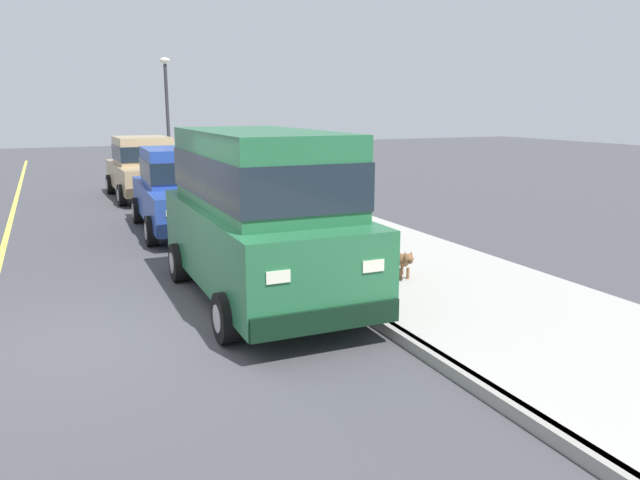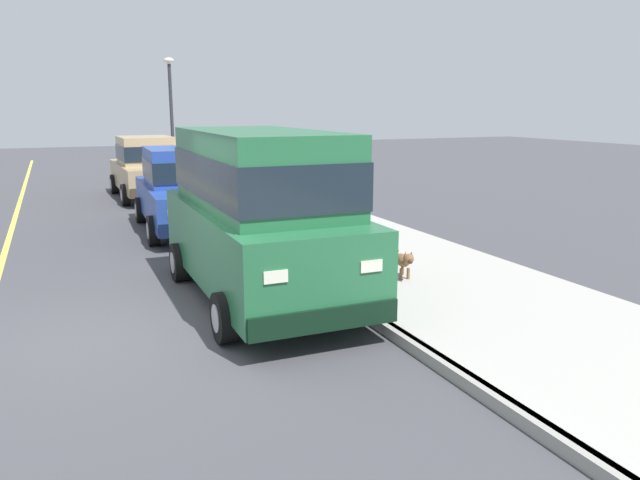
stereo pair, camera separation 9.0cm
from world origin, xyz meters
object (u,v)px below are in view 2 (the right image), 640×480
Objects in this scene: car_tan_sedan at (147,167)px; street_lamp at (171,105)px; car_blue_sedan at (184,189)px; car_green_van at (260,208)px; fire_hydrant at (301,234)px; dog_brown at (404,261)px.

car_tan_sedan is 1.05× the size of street_lamp.
street_lamp reaches higher than car_blue_sedan.
car_tan_sedan is at bearing 90.00° from car_green_van.
dog_brown is at bearing -70.71° from fire_hydrant.
fire_hydrant is at bearing -81.09° from car_tan_sedan.
car_tan_sedan is 12.05m from dog_brown.
car_green_van is 1.06× the size of car_tan_sedan.
car_green_van is 11.55m from car_tan_sedan.
fire_hydrant is at bearing -89.54° from street_lamp.
car_blue_sedan is (0.02, 5.77, -0.41)m from car_green_van.
car_blue_sedan is 6.43× the size of fire_hydrant.
fire_hydrant is 0.16× the size of street_lamp.
street_lamp reaches higher than dog_brown.
dog_brown is 2.52m from fire_hydrant.
car_blue_sedan is 9.13m from street_lamp.
fire_hydrant is at bearing 109.29° from dog_brown.
street_lamp is at bearing 93.60° from dog_brown.
car_green_van is 1.11× the size of street_lamp.
car_blue_sedan is at bearing 89.81° from car_green_van.
street_lamp reaches higher than fire_hydrant.
street_lamp is (1.36, 8.82, 1.92)m from car_blue_sedan.
car_green_van is at bearing -90.19° from car_blue_sedan.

